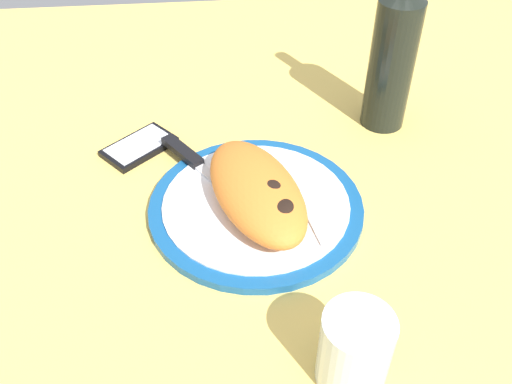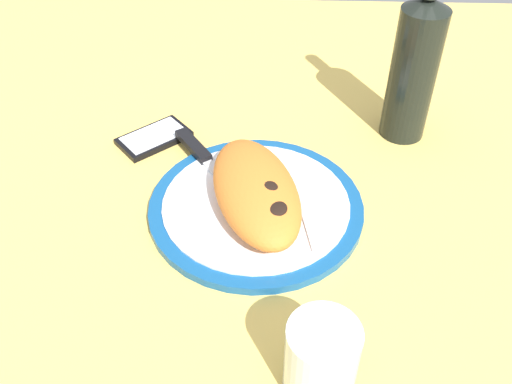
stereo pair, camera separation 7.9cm
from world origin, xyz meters
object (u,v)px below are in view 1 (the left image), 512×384
Objects in this scene: calzone at (254,191)px; wine_bottle at (393,57)px; knife at (195,162)px; smartphone at (139,147)px; plate at (256,207)px; water_glass at (354,354)px; fork at (301,200)px.

calzone is 0.81× the size of wine_bottle.
knife is 1.51× the size of smartphone.
plate is at bearing -132.69° from smartphone.
water_glass is at bearing -149.63° from smartphone.
plate is 2.37× the size of smartphone.
knife is 36.02cm from wine_bottle.
water_glass reaches higher than knife.
plate is 33.74cm from wine_bottle.
calzone is 2.58× the size of water_glass.
water_glass is (-26.89, -1.24, 2.44)cm from fork.
knife is 11.58cm from smartphone.
plate is 1.22× the size of calzone.
wine_bottle reaches higher than water_glass.
water_glass is (-26.41, -8.11, -0.38)cm from calzone.
fork is at bearing 2.65° from water_glass.
water_glass is (-27.28, -7.80, 3.47)cm from plate.
calzone is at bearing -134.67° from smartphone.
smartphone is 50.78cm from water_glass.
fork is 1.53× the size of water_glass.
wine_bottle reaches higher than calzone.
calzone is 27.63cm from water_glass.
fork is at bearing -124.61° from smartphone.
smartphone is (16.42, 17.81, -0.21)cm from plate.
knife is (9.97, 15.14, 0.28)cm from fork.
fork is 18.13cm from knife.
calzone is at bearing -141.65° from knife.
wine_bottle is at bearing -18.89° from water_glass.
fork is 29.62cm from smartphone.
smartphone is 43.80cm from wine_bottle.
plate is 1.57× the size of knife.
wine_bottle reaches higher than fork.
smartphone is at bearing 47.31° from plate.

